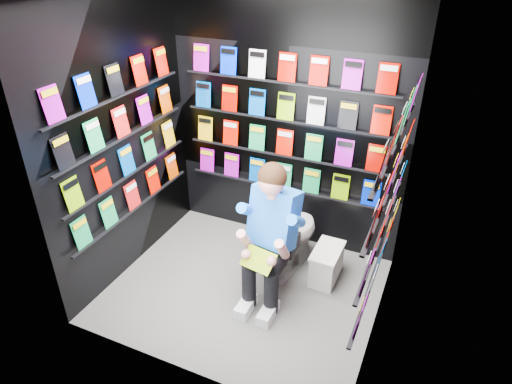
% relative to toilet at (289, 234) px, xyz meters
% --- Properties ---
extents(floor, '(2.40, 2.40, 0.00)m').
position_rel_toilet_xyz_m(floor, '(-0.24, -0.52, -0.37)').
color(floor, '#595957').
rests_on(floor, ground).
extents(wall_back, '(2.40, 0.04, 2.60)m').
position_rel_toilet_xyz_m(wall_back, '(-0.24, 0.48, 0.93)').
color(wall_back, black).
rests_on(wall_back, floor).
extents(wall_front, '(2.40, 0.04, 2.60)m').
position_rel_toilet_xyz_m(wall_front, '(-0.24, -1.52, 0.93)').
color(wall_front, black).
rests_on(wall_front, floor).
extents(wall_left, '(0.04, 2.00, 2.60)m').
position_rel_toilet_xyz_m(wall_left, '(-1.44, -0.52, 0.93)').
color(wall_left, black).
rests_on(wall_left, floor).
extents(wall_right, '(0.04, 2.00, 2.60)m').
position_rel_toilet_xyz_m(wall_right, '(0.96, -0.52, 0.93)').
color(wall_right, black).
rests_on(wall_right, floor).
extents(comics_back, '(2.10, 0.06, 1.37)m').
position_rel_toilet_xyz_m(comics_back, '(-0.24, 0.45, 0.94)').
color(comics_back, '#EA0F00').
rests_on(comics_back, wall_back).
extents(comics_left, '(0.06, 1.70, 1.37)m').
position_rel_toilet_xyz_m(comics_left, '(-1.41, -0.52, 0.94)').
color(comics_left, '#EA0F00').
rests_on(comics_left, wall_left).
extents(comics_right, '(0.06, 1.70, 1.37)m').
position_rel_toilet_xyz_m(comics_right, '(0.93, -0.52, 0.94)').
color(comics_right, '#EA0F00').
rests_on(comics_right, wall_right).
extents(toilet, '(0.54, 0.81, 0.73)m').
position_rel_toilet_xyz_m(toilet, '(0.00, 0.00, 0.00)').
color(toilet, white).
rests_on(toilet, floor).
extents(longbox, '(0.23, 0.41, 0.31)m').
position_rel_toilet_xyz_m(longbox, '(0.41, -0.05, -0.21)').
color(longbox, silver).
rests_on(longbox, floor).
extents(longbox_lid, '(0.25, 0.43, 0.03)m').
position_rel_toilet_xyz_m(longbox_lid, '(0.41, -0.05, -0.04)').
color(longbox_lid, silver).
rests_on(longbox_lid, longbox).
extents(reader, '(0.68, 0.88, 1.47)m').
position_rel_toilet_xyz_m(reader, '(0.00, -0.38, 0.42)').
color(reader, blue).
rests_on(reader, toilet).
extents(held_comic, '(0.31, 0.21, 0.12)m').
position_rel_toilet_xyz_m(held_comic, '(0.00, -0.73, 0.21)').
color(held_comic, '#1F9C16').
rests_on(held_comic, reader).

